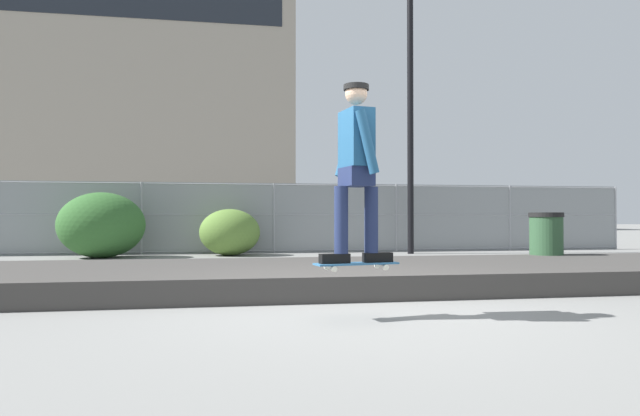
{
  "coord_description": "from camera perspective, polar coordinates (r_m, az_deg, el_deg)",
  "views": [
    {
      "loc": [
        -1.34,
        -5.4,
        0.95
      ],
      "look_at": [
        0.29,
        3.96,
        1.1
      ],
      "focal_mm": 31.45,
      "sensor_mm": 36.0,
      "label": 1
    }
  ],
  "objects": [
    {
      "name": "ground_plane",
      "position": [
        5.65,
        4.06,
        -10.62
      ],
      "size": [
        120.0,
        120.0,
        0.0
      ],
      "primitive_type": "plane",
      "color": "slate"
    },
    {
      "name": "gravel_berm",
      "position": [
        7.74,
        0.13,
        -6.9
      ],
      "size": [
        17.78,
        3.09,
        0.29
      ],
      "primitive_type": "cube",
      "color": "#3D3A38",
      "rests_on": "ground_plane"
    },
    {
      "name": "skateboard",
      "position": [
        5.28,
        3.73,
        -5.72
      ],
      "size": [
        0.82,
        0.34,
        0.07
      ],
      "color": "#2D608C"
    },
    {
      "name": "skater",
      "position": [
        5.28,
        3.72,
        4.83
      ],
      "size": [
        0.73,
        0.61,
        1.7
      ],
      "color": "black",
      "rests_on": "skateboard"
    },
    {
      "name": "chain_fence",
      "position": [
        14.87,
        -4.72,
        -0.99
      ],
      "size": [
        20.31,
        0.06,
        1.85
      ],
      "color": "gray",
      "rests_on": "ground_plane"
    },
    {
      "name": "street_lamp",
      "position": [
        15.14,
        9.17,
        13.16
      ],
      "size": [
        0.44,
        0.44,
        7.55
      ],
      "color": "black",
      "rests_on": "ground_plane"
    },
    {
      "name": "parked_car_near",
      "position": [
        17.55,
        -20.22,
        -1.24
      ],
      "size": [
        4.49,
        2.12,
        1.66
      ],
      "color": "black",
      "rests_on": "ground_plane"
    },
    {
      "name": "parked_car_mid",
      "position": [
        17.41,
        -2.59,
        -1.3
      ],
      "size": [
        4.51,
        2.16,
        1.66
      ],
      "color": "navy",
      "rests_on": "ground_plane"
    },
    {
      "name": "parked_car_far",
      "position": [
        19.68,
        17.91,
        -1.21
      ],
      "size": [
        4.54,
        2.23,
        1.66
      ],
      "color": "maroon",
      "rests_on": "ground_plane"
    },
    {
      "name": "library_building",
      "position": [
        47.91,
        -18.42,
        12.97
      ],
      "size": [
        23.89,
        15.12,
        24.84
      ],
      "color": "#9E9384",
      "rests_on": "ground_plane"
    },
    {
      "name": "shrub_left",
      "position": [
        13.95,
        -21.35,
        -1.63
      ],
      "size": [
        1.98,
        1.62,
        1.53
      ],
      "color": "#2D5B28",
      "rests_on": "ground_plane"
    },
    {
      "name": "shrub_center",
      "position": [
        14.0,
        -9.16,
        -2.45
      ],
      "size": [
        1.49,
        1.22,
        1.15
      ],
      "color": "#567A33",
      "rests_on": "ground_plane"
    },
    {
      "name": "trash_bin",
      "position": [
        10.57,
        22.03,
        -3.2
      ],
      "size": [
        0.59,
        0.59,
        1.03
      ],
      "color": "#2D5133",
      "rests_on": "ground_plane"
    }
  ]
}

